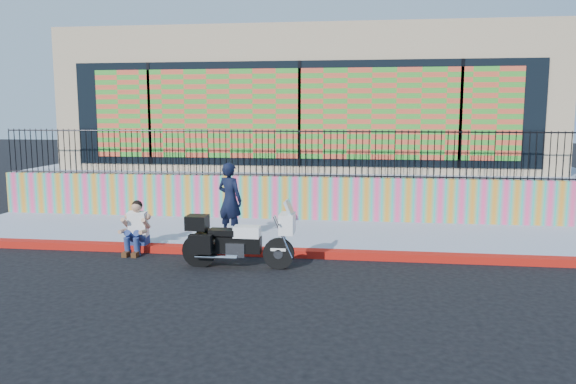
# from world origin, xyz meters

# --- Properties ---
(ground) EXTENTS (90.00, 90.00, 0.00)m
(ground) POSITION_xyz_m (0.00, 0.00, 0.00)
(ground) COLOR black
(ground) RESTS_ON ground
(red_curb) EXTENTS (16.00, 0.30, 0.15)m
(red_curb) POSITION_xyz_m (0.00, 0.00, 0.07)
(red_curb) COLOR #AE150C
(red_curb) RESTS_ON ground
(sidewalk) EXTENTS (16.00, 3.00, 0.15)m
(sidewalk) POSITION_xyz_m (0.00, 1.65, 0.07)
(sidewalk) COLOR #979FB5
(sidewalk) RESTS_ON ground
(mural_wall) EXTENTS (16.00, 0.20, 1.10)m
(mural_wall) POSITION_xyz_m (0.00, 3.25, 0.70)
(mural_wall) COLOR #FD4280
(mural_wall) RESTS_ON sidewalk
(metal_fence) EXTENTS (15.80, 0.04, 1.20)m
(metal_fence) POSITION_xyz_m (0.00, 3.25, 1.85)
(metal_fence) COLOR black
(metal_fence) RESTS_ON mural_wall
(elevated_platform) EXTENTS (16.00, 10.00, 1.25)m
(elevated_platform) POSITION_xyz_m (0.00, 8.35, 0.62)
(elevated_platform) COLOR #979FB5
(elevated_platform) RESTS_ON ground
(storefront_building) EXTENTS (14.00, 8.06, 4.00)m
(storefront_building) POSITION_xyz_m (0.00, 8.13, 3.25)
(storefront_building) COLOR tan
(storefront_building) RESTS_ON elevated_platform
(police_motorcycle) EXTENTS (2.09, 0.69, 1.30)m
(police_motorcycle) POSITION_xyz_m (-0.60, -0.94, 0.54)
(police_motorcycle) COLOR black
(police_motorcycle) RESTS_ON ground
(police_officer) EXTENTS (0.71, 0.61, 1.66)m
(police_officer) POSITION_xyz_m (-1.17, 0.94, 0.98)
(police_officer) COLOR black
(police_officer) RESTS_ON sidewalk
(seated_man) EXTENTS (0.54, 0.71, 1.06)m
(seated_man) POSITION_xyz_m (-2.90, -0.19, 0.45)
(seated_man) COLOR navy
(seated_man) RESTS_ON ground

